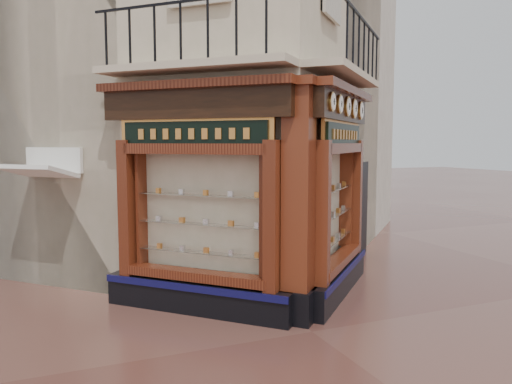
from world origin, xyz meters
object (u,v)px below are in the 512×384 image
signboard_left (193,134)px  signboard_right (343,135)px  corner_pilaster (298,205)px  clock_a (332,102)px  clock_c (348,106)px  clock_b (340,104)px  clock_e (361,111)px  clock_d (354,109)px  awning (42,294)px

signboard_left → signboard_right: signboard_left is taller
corner_pilaster → clock_a: 1.78m
clock_c → clock_b: bearing=-180.0°
corner_pilaster → clock_e: size_ratio=10.46×
clock_c → clock_e: clock_e is taller
clock_d → clock_a: bearing=-180.0°
clock_c → clock_d: 0.60m
clock_a → clock_d: 1.81m
clock_c → signboard_right: size_ratio=0.18×
clock_a → clock_c: size_ratio=0.86×
awning → signboard_left: signboard_left is taller
clock_c → signboard_left: (-2.91, 0.17, -0.52)m
clock_c → signboard_left: clock_c is taller
clock_a → clock_b: size_ratio=0.97×
awning → corner_pilaster: bearing=-174.4°
clock_d → clock_c: bearing=-180.0°
clock_e → signboard_left: (-3.82, -0.74, -0.52)m
clock_e → signboard_right: bearing=174.5°
clock_d → clock_e: bearing=-0.0°
corner_pilaster → signboard_right: corner_pilaster is taller
corner_pilaster → signboard_left: size_ratio=1.90×
clock_d → signboard_left: size_ratio=0.19×
corner_pilaster → awning: (-3.94, 3.23, -1.95)m
clock_c → awning: bearing=111.1°
clock_a → clock_d: clock_d is taller
clock_c → clock_e: 1.29m
clock_e → signboard_right: size_ratio=0.19×
corner_pilaster → clock_c: bearing=-14.7°
clock_e → awning: size_ratio=0.27×
signboard_right → clock_e: bearing=-5.5°
clock_c → clock_e: (0.91, 0.91, 0.00)m
corner_pilaster → clock_a: size_ratio=12.39×
signboard_left → signboard_right: 2.92m
clock_a → signboard_right: clock_a is taller
awning → signboard_left: 4.54m
corner_pilaster → clock_d: corner_pilaster is taller
signboard_left → clock_a: bearing=-161.3°
clock_e → awning: clock_e is taller
signboard_left → signboard_right: bearing=-135.0°
corner_pilaster → clock_e: corner_pilaster is taller
clock_e → awning: 7.41m
clock_a → signboard_left: (-2.06, 1.02, -0.52)m
clock_b → clock_e: clock_e is taller
clock_e → awning: (-6.30, 1.48, -3.62)m
corner_pilaster → signboard_left: (-1.46, 1.01, 1.15)m
clock_a → clock_e: 2.49m
signboard_right → clock_b: bearing=-171.9°
clock_e → clock_c: bearing=180.0°
signboard_left → signboard_right: (2.92, 0.00, 0.00)m
clock_a → signboard_left: clock_a is taller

